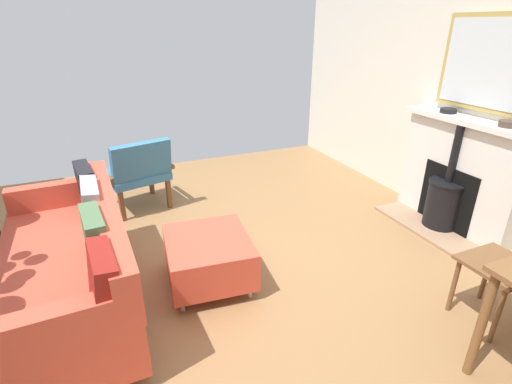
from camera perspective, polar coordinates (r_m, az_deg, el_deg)
ground_plane at (r=3.18m, az=-6.71°, el=-11.92°), size 5.14×5.48×0.01m
wall_left at (r=4.12m, az=30.04°, el=14.33°), size 0.12×5.48×2.76m
fireplace at (r=4.07m, az=27.69°, el=1.41°), size 0.54×1.29×1.08m
mirror_over_mantel at (r=3.93m, az=31.74°, el=16.07°), size 0.04×0.95×0.80m
mantel_bowl_near at (r=4.06m, az=26.89°, el=10.87°), size 0.15×0.15×0.04m
mantel_bowl_far at (r=3.72m, az=33.54°, el=8.57°), size 0.13×0.13×0.05m
sofa at (r=2.89m, az=-25.75°, el=-9.65°), size 0.85×1.82×0.83m
ottoman at (r=2.94m, az=-7.12°, el=-9.51°), size 0.68×0.73×0.39m
armchair_accent at (r=4.15m, az=-17.34°, el=3.10°), size 0.79×0.72×0.79m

